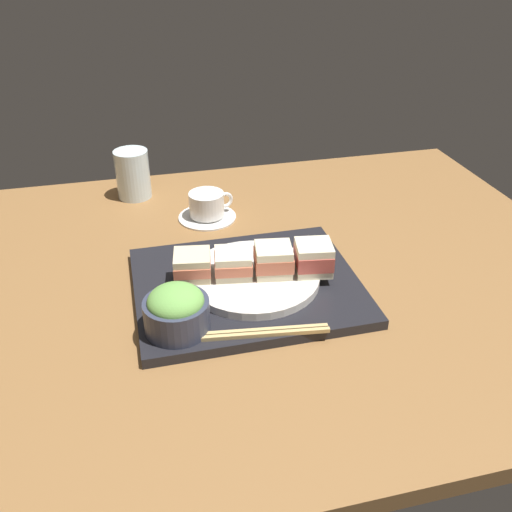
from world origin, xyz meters
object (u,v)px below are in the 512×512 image
sandwich_farmost (313,258)px  sandwich_inner_far (273,260)px  sandwich_inner_near (233,263)px  sandwich_nearmost (192,265)px  sandwich_plate (253,277)px  salad_bowl (176,310)px  coffee_cup (207,207)px  drinking_glass (133,174)px  chopsticks_pair (261,332)px

sandwich_farmost → sandwich_inner_far: bearing=170.7°
sandwich_inner_near → sandwich_nearmost: bearing=170.7°
sandwich_plate → salad_bowl: 18.10cm
coffee_cup → sandwich_farmost: bearing=-66.0°
drinking_glass → sandwich_nearmost: bearing=-79.7°
sandwich_plate → sandwich_inner_far: (3.46, -0.57, 3.37)cm
salad_bowl → chopsticks_pair: salad_bowl is taller
salad_bowl → sandwich_nearmost: bearing=70.5°
sandwich_plate → salad_bowl: size_ratio=2.28×
sandwich_inner_far → salad_bowl: size_ratio=0.73×
sandwich_plate → sandwich_farmost: (10.38, -1.70, 3.49)cm
drinking_glass → sandwich_plate: bearing=-67.7°
coffee_cup → sandwich_plate: bearing=-83.5°
coffee_cup → drinking_glass: bearing=134.6°
sandwich_inner_far → sandwich_farmost: 7.02cm
sandwich_nearmost → salad_bowl: size_ratio=0.70×
sandwich_nearmost → sandwich_inner_near: 7.01cm
sandwich_plate → sandwich_nearmost: size_ratio=3.25×
sandwich_plate → drinking_glass: 47.70cm
salad_bowl → coffee_cup: (11.32, 39.36, -2.82)cm
salad_bowl → sandwich_inner_far: bearing=28.2°
salad_bowl → coffee_cup: bearing=74.0°
sandwich_inner_far → drinking_glass: drinking_glass is taller
sandwich_nearmost → chopsticks_pair: bearing=-64.1°
sandwich_inner_far → coffee_cup: sandwich_inner_far is taller
coffee_cup → chopsticks_pair: bearing=-88.8°
coffee_cup → drinking_glass: (-14.75, 14.95, 3.00)cm
sandwich_inner_far → salad_bowl: (-18.08, -9.70, -0.47)cm
sandwich_plate → drinking_glass: drinking_glass is taller
sandwich_inner_near → sandwich_inner_far: bearing=-9.3°
sandwich_inner_near → chopsticks_pair: (1.06, -15.30, -3.38)cm
sandwich_plate → chopsticks_pair: sandwich_plate is taller
sandwich_inner_far → sandwich_farmost: bearing=-9.3°
sandwich_inner_near → drinking_glass: 45.86cm
sandwich_nearmost → coffee_cup: sandwich_nearmost is taller
sandwich_plate → chopsticks_pair: (-2.40, -14.74, -0.38)cm
coffee_cup → drinking_glass: size_ratio=1.12×
sandwich_plate → coffee_cup: size_ratio=1.85×
salad_bowl → drinking_glass: (-3.43, 54.31, 0.18)cm
sandwich_inner_near → coffee_cup: size_ratio=0.58×
sandwich_inner_far → salad_bowl: bearing=-151.8°
chopsticks_pair → drinking_glass: (-15.65, 58.78, 3.46)cm
chopsticks_pair → coffee_cup: 43.84cm
sandwich_inner_near → sandwich_farmost: 14.04cm
sandwich_plate → chopsticks_pair: size_ratio=1.05×
salad_bowl → drinking_glass: bearing=93.6°
chopsticks_pair → drinking_glass: 60.93cm
sandwich_inner_far → chopsticks_pair: 15.79cm
sandwich_farmost → coffee_cup: 33.87cm
sandwich_plate → sandwich_nearmost: (-10.38, 1.70, 2.97)cm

